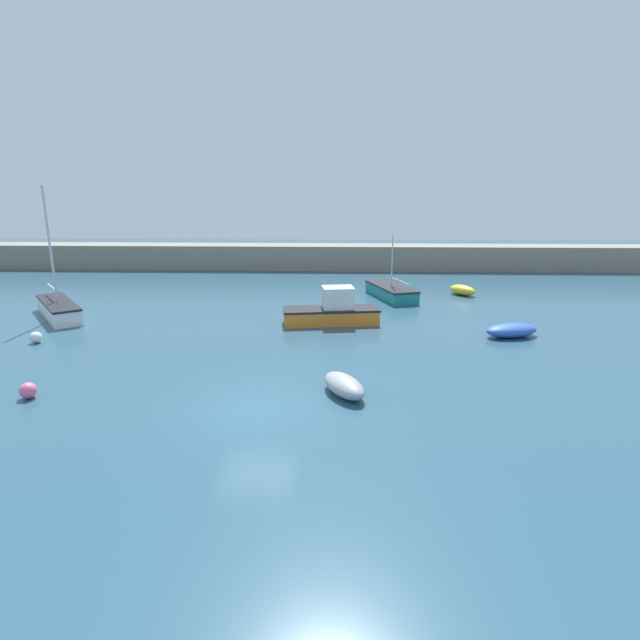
# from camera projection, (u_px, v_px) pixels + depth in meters

# --- Properties ---
(ground_plane) EXTENTS (120.00, 120.00, 0.20)m
(ground_plane) POSITION_uv_depth(u_px,v_px,m) (256.00, 410.00, 16.50)
(ground_plane) COLOR #284C60
(harbor_breakwater) EXTENTS (66.74, 3.31, 2.19)m
(harbor_breakwater) POSITION_uv_depth(u_px,v_px,m) (309.00, 257.00, 45.95)
(harbor_breakwater) COLOR gray
(harbor_breakwater) RESTS_ON ground_plane
(sailboat_tall_mast) EXTENTS (4.71, 5.39, 7.26)m
(sailboat_tall_mast) POSITION_uv_depth(u_px,v_px,m) (58.00, 308.00, 28.20)
(sailboat_tall_mast) COLOR white
(sailboat_tall_mast) RESTS_ON ground_plane
(sailboat_twin_hulled) EXTENTS (3.24, 5.33, 4.21)m
(sailboat_twin_hulled) POSITION_uv_depth(u_px,v_px,m) (391.00, 292.00, 33.38)
(sailboat_twin_hulled) COLOR teal
(sailboat_twin_hulled) RESTS_ON ground_plane
(cabin_cruiser_white) EXTENTS (5.33, 2.45, 1.99)m
(cabin_cruiser_white) POSITION_uv_depth(u_px,v_px,m) (333.00, 311.00, 26.88)
(cabin_cruiser_white) COLOR orange
(cabin_cruiser_white) RESTS_ON ground_plane
(dinghy_near_pier) EXTENTS (2.00, 2.26, 0.69)m
(dinghy_near_pier) POSITION_uv_depth(u_px,v_px,m) (462.00, 290.00, 34.34)
(dinghy_near_pier) COLOR yellow
(dinghy_near_pier) RESTS_ON ground_plane
(fishing_dinghy_green) EXTENTS (1.96, 2.52, 0.68)m
(fishing_dinghy_green) POSITION_uv_depth(u_px,v_px,m) (344.00, 385.00, 17.45)
(fishing_dinghy_green) COLOR gray
(fishing_dinghy_green) RESTS_ON ground_plane
(open_tender_yellow) EXTENTS (2.94, 2.01, 0.66)m
(open_tender_yellow) POSITION_uv_depth(u_px,v_px,m) (512.00, 330.00, 24.44)
(open_tender_yellow) COLOR #2D56B7
(open_tender_yellow) RESTS_ON ground_plane
(mooring_buoy_pink) EXTENTS (0.56, 0.56, 0.56)m
(mooring_buoy_pink) POSITION_uv_depth(u_px,v_px,m) (28.00, 391.00, 17.17)
(mooring_buoy_pink) COLOR #EA668C
(mooring_buoy_pink) RESTS_ON ground_plane
(mooring_buoy_white) EXTENTS (0.53, 0.53, 0.53)m
(mooring_buoy_white) POSITION_uv_depth(u_px,v_px,m) (36.00, 337.00, 23.46)
(mooring_buoy_white) COLOR white
(mooring_buoy_white) RESTS_ON ground_plane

